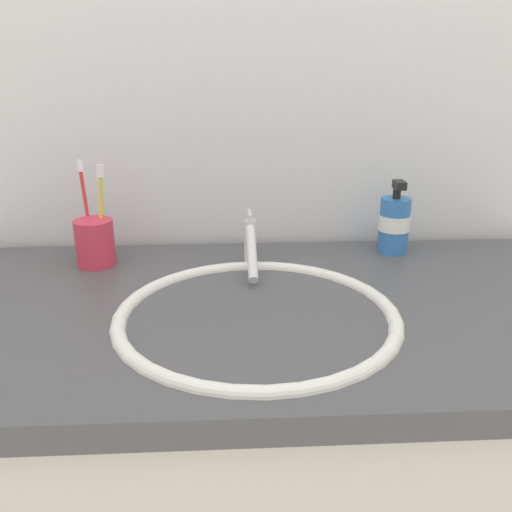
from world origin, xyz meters
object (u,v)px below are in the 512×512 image
at_px(toothbrush_cup, 95,243).
at_px(toothbrush_red, 86,203).
at_px(toothbrush_yellow, 101,207).
at_px(soap_dispenser, 394,224).
at_px(faucet, 251,245).

xyz_separation_m(toothbrush_cup, toothbrush_red, (-0.02, 0.04, 0.07)).
bearing_deg(toothbrush_red, toothbrush_yellow, -30.64).
xyz_separation_m(toothbrush_yellow, soap_dispenser, (0.59, 0.03, -0.05)).
relative_size(faucet, toothbrush_yellow, 0.89).
relative_size(toothbrush_red, toothbrush_yellow, 1.03).
relative_size(faucet, toothbrush_red, 0.86).
relative_size(faucet, soap_dispenser, 1.09).
bearing_deg(soap_dispenser, toothbrush_red, -179.46).
bearing_deg(toothbrush_yellow, toothbrush_red, 149.36).
height_order(toothbrush_cup, toothbrush_yellow, toothbrush_yellow).
height_order(toothbrush_red, soap_dispenser, toothbrush_red).
distance_m(toothbrush_red, soap_dispenser, 0.62).
relative_size(toothbrush_cup, soap_dispenser, 0.59).
distance_m(toothbrush_red, toothbrush_yellow, 0.04).
relative_size(toothbrush_cup, toothbrush_yellow, 0.48).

